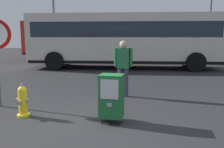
{
  "coord_description": "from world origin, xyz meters",
  "views": [
    {
      "loc": [
        1.48,
        -4.48,
        1.79
      ],
      "look_at": [
        0.3,
        1.2,
        0.9
      ],
      "focal_mm": 39.25,
      "sensor_mm": 36.0,
      "label": 1
    }
  ],
  "objects_px": {
    "newspaper_box_primary": "(112,96)",
    "street_light_near_left": "(211,8)",
    "pedestrian": "(123,65)",
    "bus_far": "(89,38)",
    "street_light_near_right": "(53,1)",
    "fire_hydrant": "(23,101)",
    "bus_near": "(124,38)"
  },
  "relations": [
    {
      "from": "newspaper_box_primary",
      "to": "street_light_near_left",
      "type": "bearing_deg",
      "value": 73.89
    },
    {
      "from": "pedestrian",
      "to": "bus_far",
      "type": "height_order",
      "value": "bus_far"
    },
    {
      "from": "pedestrian",
      "to": "street_light_near_right",
      "type": "xyz_separation_m",
      "value": [
        -5.31,
        6.79,
        2.92
      ]
    },
    {
      "from": "fire_hydrant",
      "to": "pedestrian",
      "type": "distance_m",
      "value": 3.07
    },
    {
      "from": "pedestrian",
      "to": "street_light_near_left",
      "type": "height_order",
      "value": "street_light_near_left"
    },
    {
      "from": "pedestrian",
      "to": "street_light_near_right",
      "type": "bearing_deg",
      "value": 128.03
    },
    {
      "from": "fire_hydrant",
      "to": "street_light_near_right",
      "type": "height_order",
      "value": "street_light_near_right"
    },
    {
      "from": "bus_far",
      "to": "street_light_near_left",
      "type": "bearing_deg",
      "value": 17.31
    },
    {
      "from": "pedestrian",
      "to": "street_light_near_right",
      "type": "relative_size",
      "value": 0.25
    },
    {
      "from": "newspaper_box_primary",
      "to": "street_light_near_left",
      "type": "xyz_separation_m",
      "value": [
        4.54,
        15.73,
        3.37
      ]
    },
    {
      "from": "bus_near",
      "to": "street_light_near_left",
      "type": "distance_m",
      "value": 9.14
    },
    {
      "from": "pedestrian",
      "to": "bus_near",
      "type": "relative_size",
      "value": 0.16
    },
    {
      "from": "bus_far",
      "to": "street_light_near_right",
      "type": "relative_size",
      "value": 1.61
    },
    {
      "from": "fire_hydrant",
      "to": "bus_near",
      "type": "xyz_separation_m",
      "value": [
        0.92,
        8.94,
        1.36
      ]
    },
    {
      "from": "pedestrian",
      "to": "bus_far",
      "type": "xyz_separation_m",
      "value": [
        -4.47,
        11.25,
        0.76
      ]
    },
    {
      "from": "bus_near",
      "to": "fire_hydrant",
      "type": "bearing_deg",
      "value": -102.85
    },
    {
      "from": "fire_hydrant",
      "to": "street_light_near_right",
      "type": "distance_m",
      "value": 10.34
    },
    {
      "from": "street_light_near_right",
      "to": "newspaper_box_primary",
      "type": "bearing_deg",
      "value": -59.1
    },
    {
      "from": "fire_hydrant",
      "to": "newspaper_box_primary",
      "type": "xyz_separation_m",
      "value": [
        2.04,
        0.02,
        0.22
      ]
    },
    {
      "from": "newspaper_box_primary",
      "to": "street_light_near_left",
      "type": "distance_m",
      "value": 16.72
    },
    {
      "from": "newspaper_box_primary",
      "to": "pedestrian",
      "type": "distance_m",
      "value": 2.33
    },
    {
      "from": "fire_hydrant",
      "to": "street_light_near_left",
      "type": "relative_size",
      "value": 0.11
    },
    {
      "from": "pedestrian",
      "to": "fire_hydrant",
      "type": "bearing_deg",
      "value": -129.51
    },
    {
      "from": "street_light_near_right",
      "to": "bus_far",
      "type": "bearing_deg",
      "value": 79.39
    },
    {
      "from": "newspaper_box_primary",
      "to": "bus_near",
      "type": "height_order",
      "value": "bus_near"
    },
    {
      "from": "bus_near",
      "to": "bus_far",
      "type": "relative_size",
      "value": 1.01
    },
    {
      "from": "fire_hydrant",
      "to": "bus_far",
      "type": "distance_m",
      "value": 13.88
    },
    {
      "from": "pedestrian",
      "to": "bus_far",
      "type": "relative_size",
      "value": 0.16
    },
    {
      "from": "bus_far",
      "to": "street_light_near_left",
      "type": "relative_size",
      "value": 1.57
    },
    {
      "from": "street_light_near_left",
      "to": "fire_hydrant",
      "type": "bearing_deg",
      "value": -112.68
    },
    {
      "from": "pedestrian",
      "to": "street_light_near_right",
      "type": "distance_m",
      "value": 9.1
    },
    {
      "from": "bus_near",
      "to": "street_light_near_right",
      "type": "bearing_deg",
      "value": 170.77
    }
  ]
}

